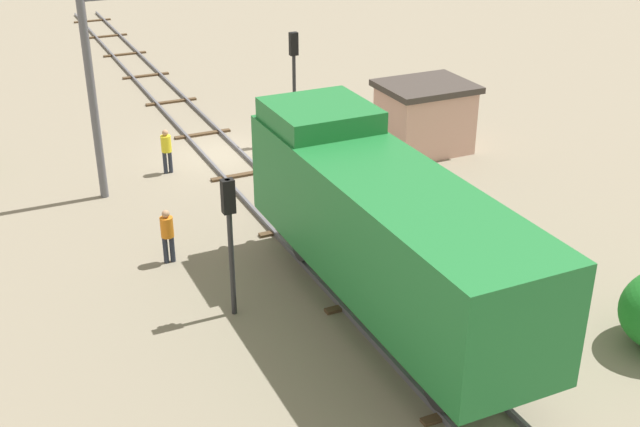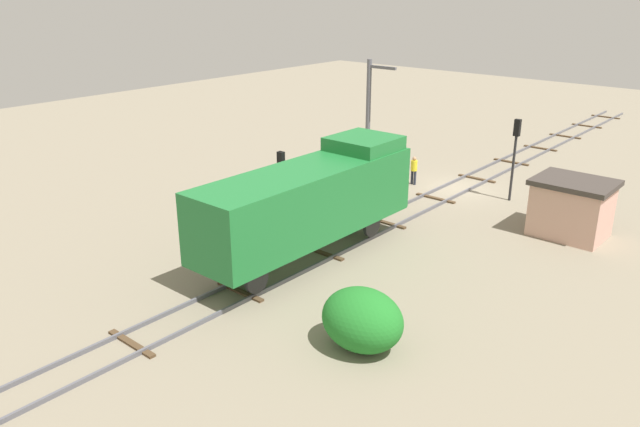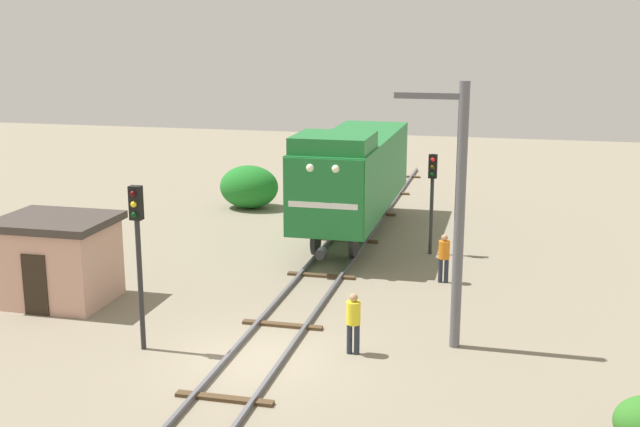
% 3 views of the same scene
% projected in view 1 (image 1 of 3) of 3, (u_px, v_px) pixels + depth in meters
% --- Properties ---
extents(ground_plane, '(90.00, 90.00, 0.00)m').
position_uv_depth(ground_plane, '(221.00, 154.00, 31.72)').
color(ground_plane, gray).
extents(railway_track, '(2.40, 58.51, 0.16)m').
position_uv_depth(railway_track, '(221.00, 153.00, 31.68)').
color(railway_track, '#595960').
rests_on(railway_track, ground).
extents(locomotive, '(2.90, 11.60, 4.60)m').
position_uv_depth(locomotive, '(382.00, 222.00, 19.97)').
color(locomotive, '#1E7233').
rests_on(locomotive, railway_track).
extents(traffic_signal_near, '(0.32, 0.34, 4.52)m').
position_uv_depth(traffic_signal_near, '(294.00, 67.00, 31.63)').
color(traffic_signal_near, '#262628').
rests_on(traffic_signal_near, ground).
extents(traffic_signal_mid, '(0.32, 0.34, 3.86)m').
position_uv_depth(traffic_signal_mid, '(229.00, 222.00, 20.15)').
color(traffic_signal_mid, '#262628').
rests_on(traffic_signal_mid, ground).
extents(worker_near_track, '(0.38, 0.38, 1.70)m').
position_uv_depth(worker_near_track, '(166.00, 148.00, 29.58)').
color(worker_near_track, '#262B38').
rests_on(worker_near_track, ground).
extents(worker_by_signal, '(0.38, 0.38, 1.70)m').
position_uv_depth(worker_by_signal, '(167.00, 232.00, 23.40)').
color(worker_by_signal, '#262B38').
rests_on(worker_by_signal, ground).
extents(catenary_mast, '(1.94, 0.28, 7.21)m').
position_uv_depth(catenary_mast, '(94.00, 90.00, 26.44)').
color(catenary_mast, '#595960').
rests_on(catenary_mast, ground).
extents(relay_hut, '(3.50, 2.90, 2.74)m').
position_uv_depth(relay_hut, '(424.00, 117.00, 31.58)').
color(relay_hut, '#D19E8C').
rests_on(relay_hut, ground).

